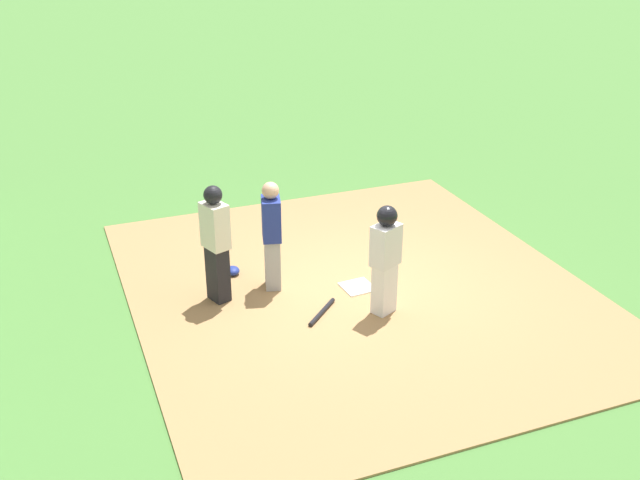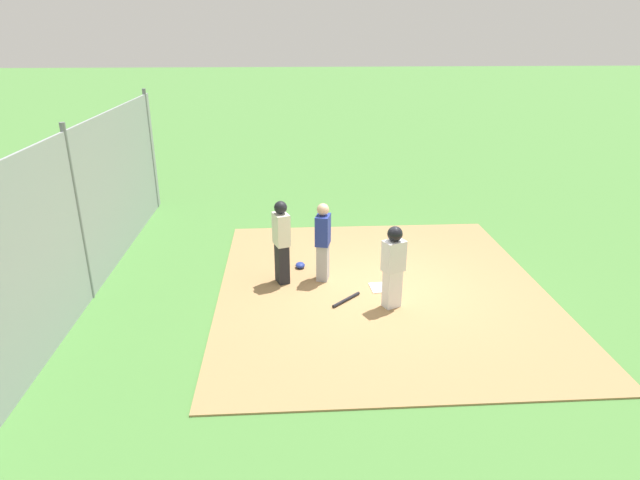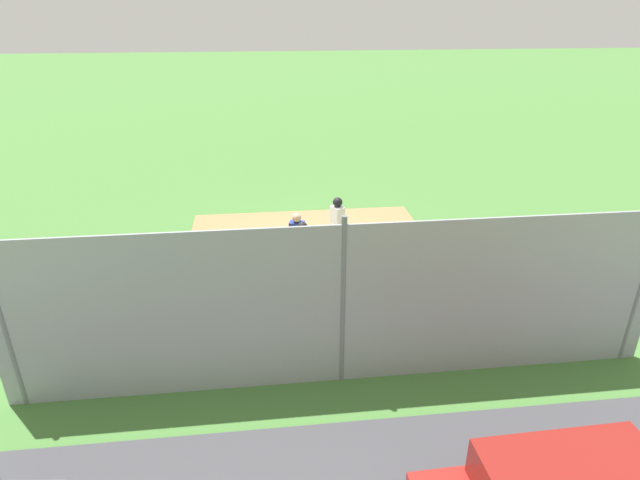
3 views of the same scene
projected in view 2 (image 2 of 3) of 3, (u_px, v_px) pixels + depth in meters
name	position (u px, v px, depth m)	size (l,w,h in m)	color
ground_plane	(381.00, 289.00, 10.66)	(140.00, 140.00, 0.00)	#477A38
dirt_infield	(381.00, 289.00, 10.66)	(7.20, 6.40, 0.03)	#9E774C
home_plate	(381.00, 287.00, 10.65)	(0.44, 0.44, 0.02)	white
catcher	(323.00, 241.00, 10.72)	(0.43, 0.35, 1.63)	#9E9EA3
umpire	(281.00, 241.00, 10.58)	(0.45, 0.37, 1.72)	black
runner	(393.00, 262.00, 9.63)	(0.40, 0.45, 1.57)	silver
baseball_bat	(346.00, 300.00, 10.12)	(0.06, 0.06, 0.75)	black
catcher_mask	(300.00, 265.00, 11.53)	(0.24, 0.20, 0.12)	navy
backstop_fence	(79.00, 219.00, 9.75)	(12.00, 0.10, 3.35)	#93999E
parked_car_silver	(51.00, 183.00, 15.74)	(4.36, 2.24, 1.28)	#B2B2B7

